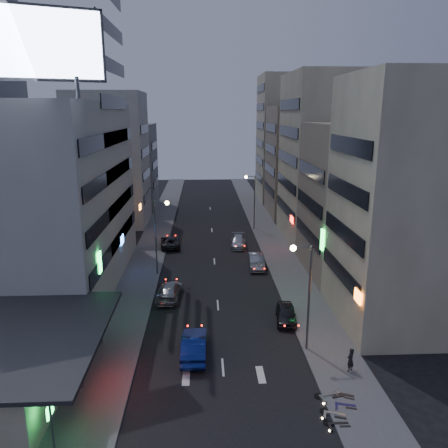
{
  "coord_description": "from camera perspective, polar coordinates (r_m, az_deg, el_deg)",
  "views": [
    {
      "loc": [
        -1.2,
        -22.67,
        17.12
      ],
      "look_at": [
        0.8,
        19.04,
        6.34
      ],
      "focal_mm": 35.0,
      "sensor_mm": 36.0,
      "label": 1
    }
  ],
  "objects": [
    {
      "name": "ground",
      "position": [
        28.43,
        0.25,
        -22.55
      ],
      "size": [
        180.0,
        180.0,
        0.0
      ],
      "primitive_type": "plane",
      "color": "black",
      "rests_on": "ground"
    },
    {
      "name": "sidewalk_left",
      "position": [
        55.78,
        -9.64,
        -3.55
      ],
      "size": [
        4.0,
        120.0,
        0.12
      ],
      "primitive_type": "cube",
      "color": "#4C4C4F",
      "rests_on": "ground"
    },
    {
      "name": "sidewalk_right",
      "position": [
        56.12,
        6.83,
        -3.33
      ],
      "size": [
        4.0,
        120.0,
        0.12
      ],
      "primitive_type": "cube",
      "color": "#4C4C4F",
      "rests_on": "ground"
    },
    {
      "name": "food_court",
      "position": [
        31.6,
        -27.14,
        -15.89
      ],
      "size": [
        11.0,
        13.0,
        3.88
      ],
      "color": "beige",
      "rests_on": "ground"
    },
    {
      "name": "white_building",
      "position": [
        46.22,
        -22.73,
        3.22
      ],
      "size": [
        14.0,
        24.0,
        18.0
      ],
      "primitive_type": "cube",
      "color": "#ADADA8",
      "rests_on": "ground"
    },
    {
      "name": "shophouse_near",
      "position": [
        37.59,
        22.86,
        2.41
      ],
      "size": [
        10.0,
        11.0,
        20.0
      ],
      "primitive_type": "cube",
      "color": "beige",
      "rests_on": "ground"
    },
    {
      "name": "shophouse_mid",
      "position": [
        48.55,
        17.45,
        2.98
      ],
      "size": [
        11.0,
        12.0,
        16.0
      ],
      "primitive_type": "cube",
      "color": "gray",
      "rests_on": "ground"
    },
    {
      "name": "shophouse_far",
      "position": [
        60.21,
        13.01,
        8.28
      ],
      "size": [
        10.0,
        14.0,
        22.0
      ],
      "primitive_type": "cube",
      "color": "beige",
      "rests_on": "ground"
    },
    {
      "name": "far_left_a",
      "position": [
        69.53,
        -14.76,
        8.13
      ],
      "size": [
        11.0,
        10.0,
        20.0
      ],
      "primitive_type": "cube",
      "color": "#ADADA8",
      "rests_on": "ground"
    },
    {
      "name": "far_left_b",
      "position": [
        82.57,
        -13.17,
        7.41
      ],
      "size": [
        12.0,
        10.0,
        15.0
      ],
      "primitive_type": "cube",
      "color": "gray",
      "rests_on": "ground"
    },
    {
      "name": "far_right_a",
      "position": [
        75.0,
        10.23,
        8.03
      ],
      "size": [
        11.0,
        12.0,
        18.0
      ],
      "primitive_type": "cube",
      "color": "gray",
      "rests_on": "ground"
    },
    {
      "name": "far_right_b",
      "position": [
        88.51,
        8.62,
        11.0
      ],
      "size": [
        12.0,
        12.0,
        24.0
      ],
      "primitive_type": "cube",
      "color": "beige",
      "rests_on": "ground"
    },
    {
      "name": "billboard",
      "position": [
        35.0,
        -24.06,
        20.76
      ],
      "size": [
        9.52,
        3.75,
        6.2
      ],
      "rotation": [
        0.0,
        0.0,
        0.35
      ],
      "color": "#595B60",
      "rests_on": "white_building"
    },
    {
      "name": "street_lamp_right_near",
      "position": [
        31.79,
        10.46,
        -7.49
      ],
      "size": [
        1.6,
        0.44,
        8.02
      ],
      "color": "#595B60",
      "rests_on": "sidewalk_right"
    },
    {
      "name": "street_lamp_left",
      "position": [
        46.43,
        -8.47,
        -0.36
      ],
      "size": [
        1.6,
        0.44,
        8.02
      ],
      "color": "#595B60",
      "rests_on": "sidewalk_left"
    },
    {
      "name": "street_lamp_right_far",
      "position": [
        64.15,
        3.66,
        3.89
      ],
      "size": [
        1.6,
        0.44,
        8.02
      ],
      "color": "#595B60",
      "rests_on": "sidewalk_right"
    },
    {
      "name": "parked_car_right_near",
      "position": [
        37.68,
        8.1,
        -11.54
      ],
      "size": [
        2.09,
        4.19,
        1.37
      ],
      "primitive_type": "imported",
      "rotation": [
        0.0,
        0.0,
        -0.12
      ],
      "color": "black",
      "rests_on": "ground"
    },
    {
      "name": "parked_car_right_mid",
      "position": [
        49.5,
        4.25,
        -4.86
      ],
      "size": [
        1.8,
        4.7,
        1.53
      ],
      "primitive_type": "imported",
      "rotation": [
        0.0,
        0.0,
        -0.04
      ],
      "color": "#97999F",
      "rests_on": "ground"
    },
    {
      "name": "parked_car_left",
      "position": [
        57.16,
        -7.05,
        -2.33
      ],
      "size": [
        2.84,
        5.3,
        1.41
      ],
      "primitive_type": "imported",
      "rotation": [
        0.0,
        0.0,
        3.24
      ],
      "color": "black",
      "rests_on": "ground"
    },
    {
      "name": "parked_car_right_far",
      "position": [
        56.93,
        1.9,
        -2.31
      ],
      "size": [
        2.17,
        4.85,
        1.38
      ],
      "primitive_type": "imported",
      "rotation": [
        0.0,
        0.0,
        -0.05
      ],
      "color": "#A5A8AD",
      "rests_on": "ground"
    },
    {
      "name": "road_car_blue",
      "position": [
        32.66,
        -3.93,
        -15.5
      ],
      "size": [
        1.83,
        5.04,
        1.65
      ],
      "primitive_type": "imported",
      "rotation": [
        0.0,
        0.0,
        3.12
      ],
      "color": "navy",
      "rests_on": "ground"
    },
    {
      "name": "road_car_silver",
      "position": [
        41.91,
        -7.16,
        -8.62
      ],
      "size": [
        2.58,
        5.4,
        1.52
      ],
      "primitive_type": "imported",
      "rotation": [
        0.0,
        0.0,
        3.05
      ],
      "color": "gray",
      "rests_on": "ground"
    },
    {
      "name": "person",
      "position": [
        31.84,
        16.19,
        -16.66
      ],
      "size": [
        0.73,
        0.69,
        1.68
      ],
      "primitive_type": "imported",
      "rotation": [
        0.0,
        0.0,
        3.78
      ],
      "color": "black",
      "rests_on": "sidewalk_right"
    },
    {
      "name": "scooter_black_a",
      "position": [
        27.67,
        15.98,
        -22.69
      ],
      "size": [
        0.6,
        1.75,
        1.07
      ],
      "primitive_type": null,
      "rotation": [
        0.0,
        0.0,
        1.56
      ],
      "color": "black",
      "rests_on": "sidewalk_right"
    },
    {
      "name": "scooter_silver_a",
      "position": [
        28.15,
        15.75,
        -21.87
      ],
      "size": [
        1.17,
        1.96,
        1.14
      ],
      "primitive_type": null,
      "rotation": [
        0.0,
        0.0,
        1.25
      ],
      "color": "#B3B7BC",
      "rests_on": "sidewalk_right"
    },
    {
      "name": "scooter_blue",
      "position": [
        29.01,
        16.95,
        -20.78
      ],
      "size": [
        1.05,
        1.9,
        1.1
      ],
      "primitive_type": null,
      "rotation": [
        0.0,
        0.0,
        1.3
      ],
      "color": "navy",
      "rests_on": "sidewalk_right"
    },
    {
      "name": "scooter_black_b",
      "position": [
        29.74,
        16.78,
        -19.8
      ],
      "size": [
        1.26,
        1.89,
        1.1
      ],
      "primitive_type": null,
      "rotation": [
        0.0,
        0.0,
        1.17
      ],
      "color": "black",
      "rests_on": "sidewalk_right"
    },
    {
      "name": "scooter_silver_b",
      "position": [
        29.81,
        14.83,
        -19.37
      ],
      "size": [
        1.16,
        2.17,
        1.26
      ],
      "primitive_type": null,
      "rotation": [
        0.0,
        0.0,
        1.81
      ],
      "color": "#94989B",
      "rests_on": "sidewalk_right"
    }
  ]
}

